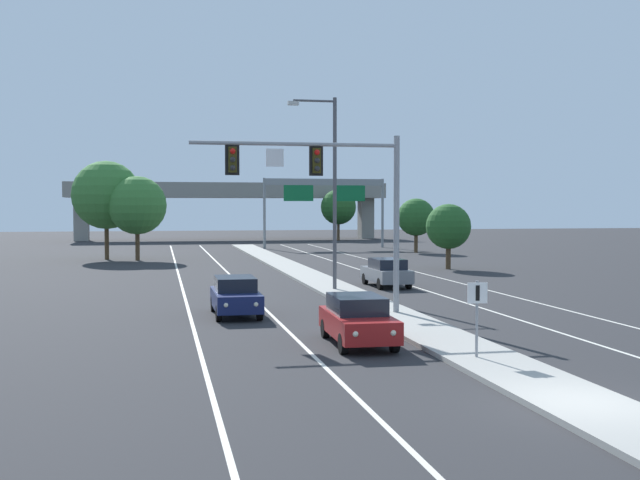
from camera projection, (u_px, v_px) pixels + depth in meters
name	position (u px, v px, depth m)	size (l,w,h in m)	color
ground_plane	(582.00, 408.00, 17.34)	(260.00, 260.00, 0.00)	#28282B
median_island	(369.00, 305.00, 34.95)	(2.40, 110.00, 0.15)	#9E9B93
lane_stripe_oncoming_center	(248.00, 292.00, 40.86)	(0.14, 100.00, 0.01)	silver
lane_stripe_receding_center	(419.00, 288.00, 42.75)	(0.14, 100.00, 0.01)	silver
edge_stripe_left	(184.00, 293.00, 40.19)	(0.14, 100.00, 0.01)	silver
edge_stripe_right	(475.00, 287.00, 43.41)	(0.14, 100.00, 0.01)	silver
overhead_signal_mast	(331.00, 184.00, 31.22)	(8.48, 0.44, 7.20)	gray
median_sign_post	(477.00, 307.00, 22.38)	(0.60, 0.10, 2.20)	gray
street_lamp_median	(331.00, 181.00, 40.74)	(2.58, 0.28, 10.00)	#4C4C51
car_oncoming_red	(358.00, 319.00, 25.27)	(1.92, 4.51, 1.58)	maroon
car_oncoming_navy	(235.00, 296.00, 32.00)	(1.82, 4.47, 1.58)	#141E4C
car_receding_grey	(387.00, 272.00, 43.49)	(1.87, 4.49, 1.58)	slate
highway_sign_gantry	(324.00, 191.00, 83.79)	(13.28, 0.42, 7.50)	gray
overpass_bridge	(229.00, 197.00, 105.42)	(42.40, 6.40, 7.65)	gray
tree_far_left_c	(137.00, 205.00, 64.54)	(4.83, 4.83, 6.99)	#4C3823
tree_far_left_a	(106.00, 195.00, 65.68)	(5.75, 5.75, 8.32)	#4C3823
tree_far_right_a	(338.00, 207.00, 103.01)	(4.66, 4.66, 6.75)	#4C3823
tree_far_right_c	(448.00, 227.00, 55.61)	(3.22, 3.22, 4.66)	#4C3823
tree_far_right_b	(416.00, 217.00, 75.57)	(3.64, 3.64, 5.26)	#4C3823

